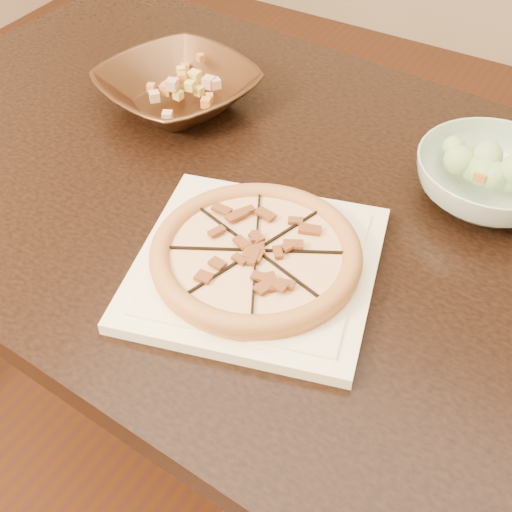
% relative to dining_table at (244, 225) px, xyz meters
% --- Properties ---
extents(floor, '(4.00, 4.00, 0.02)m').
position_rel_dining_table_xyz_m(floor, '(0.00, 0.02, -0.66)').
color(floor, '#361A12').
rests_on(floor, ground).
extents(dining_table, '(1.47, 1.01, 0.75)m').
position_rel_dining_table_xyz_m(dining_table, '(0.00, 0.00, 0.00)').
color(dining_table, black).
rests_on(dining_table, floor).
extents(plate, '(0.40, 0.40, 0.02)m').
position_rel_dining_table_xyz_m(plate, '(0.13, -0.17, 0.11)').
color(plate, '#FFF8CE').
rests_on(plate, dining_table).
extents(pizza, '(0.29, 0.29, 0.03)m').
position_rel_dining_table_xyz_m(pizza, '(0.13, -0.17, 0.13)').
color(pizza, '#BA6741').
rests_on(pizza, plate).
extents(bronze_bowl, '(0.33, 0.33, 0.07)m').
position_rel_dining_table_xyz_m(bronze_bowl, '(-0.21, 0.12, 0.13)').
color(bronze_bowl, brown).
rests_on(bronze_bowl, dining_table).
extents(mixed_dish, '(0.12, 0.12, 0.03)m').
position_rel_dining_table_xyz_m(mixed_dish, '(-0.21, 0.12, 0.18)').
color(mixed_dish, tan).
rests_on(mixed_dish, bronze_bowl).
extents(salad_bowl, '(0.27, 0.27, 0.07)m').
position_rel_dining_table_xyz_m(salad_bowl, '(0.35, 0.15, 0.14)').
color(salad_bowl, silver).
rests_on(salad_bowl, dining_table).
extents(salad, '(0.10, 0.11, 0.04)m').
position_rel_dining_table_xyz_m(salad, '(0.35, 0.15, 0.19)').
color(salad, '#B4C888').
rests_on(salad, salad_bowl).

